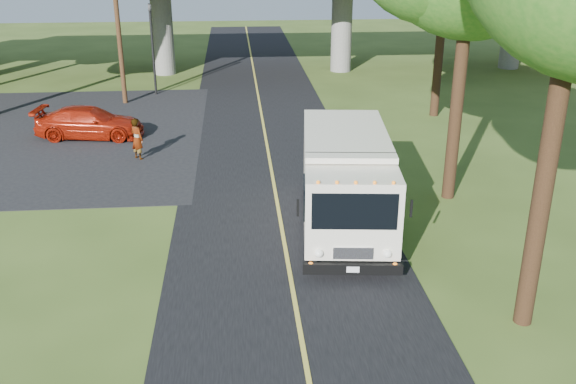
{
  "coord_description": "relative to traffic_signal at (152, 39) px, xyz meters",
  "views": [
    {
      "loc": [
        -1.39,
        -11.89,
        8.88
      ],
      "look_at": [
        0.14,
        6.02,
        1.6
      ],
      "focal_mm": 40.0,
      "sensor_mm": 36.0,
      "label": 1
    }
  ],
  "objects": [
    {
      "name": "road",
      "position": [
        6.0,
        -16.0,
        -3.19
      ],
      "size": [
        7.0,
        90.0,
        0.02
      ],
      "primitive_type": "cube",
      "color": "black",
      "rests_on": "ground"
    },
    {
      "name": "lane_line",
      "position": [
        6.0,
        -16.0,
        -3.17
      ],
      "size": [
        0.12,
        90.0,
        0.01
      ],
      "primitive_type": "cube",
      "color": "gold",
      "rests_on": "road"
    },
    {
      "name": "utility_pole",
      "position": [
        -1.5,
        -2.0,
        1.4
      ],
      "size": [
        1.6,
        0.26,
        9.0
      ],
      "color": "#472D19",
      "rests_on": "ground"
    },
    {
      "name": "parking_lot",
      "position": [
        -5.0,
        -8.0,
        -3.19
      ],
      "size": [
        16.0,
        18.0,
        0.01
      ],
      "primitive_type": "cube",
      "color": "black",
      "rests_on": "ground"
    },
    {
      "name": "traffic_signal",
      "position": [
        0.0,
        0.0,
        0.0
      ],
      "size": [
        0.18,
        0.22,
        5.2
      ],
      "color": "black",
      "rests_on": "ground"
    },
    {
      "name": "red_sedan",
      "position": [
        -2.12,
        -8.46,
        -2.49
      ],
      "size": [
        5.11,
        2.51,
        1.43
      ],
      "primitive_type": "imported",
      "rotation": [
        0.0,
        0.0,
        1.46
      ],
      "color": "#9B1B09",
      "rests_on": "ground"
    },
    {
      "name": "overpass",
      "position": [
        6.0,
        6.0,
        1.36
      ],
      "size": [
        54.0,
        10.0,
        7.3
      ],
      "color": "slate",
      "rests_on": "ground"
    },
    {
      "name": "pedestrian",
      "position": [
        0.49,
        -11.78,
        -2.32
      ],
      "size": [
        0.76,
        0.75,
        1.76
      ],
      "primitive_type": "imported",
      "rotation": [
        0.0,
        0.0,
        2.38
      ],
      "color": "gray",
      "rests_on": "ground"
    },
    {
      "name": "step_van",
      "position": [
        8.03,
        -19.23,
        -1.55
      ],
      "size": [
        3.4,
        7.49,
        3.04
      ],
      "rotation": [
        0.0,
        0.0,
        -0.1
      ],
      "color": "silver",
      "rests_on": "ground"
    },
    {
      "name": "ground",
      "position": [
        6.0,
        -26.0,
        -3.2
      ],
      "size": [
        120.0,
        120.0,
        0.0
      ],
      "primitive_type": "plane",
      "color": "#3C501C",
      "rests_on": "ground"
    }
  ]
}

